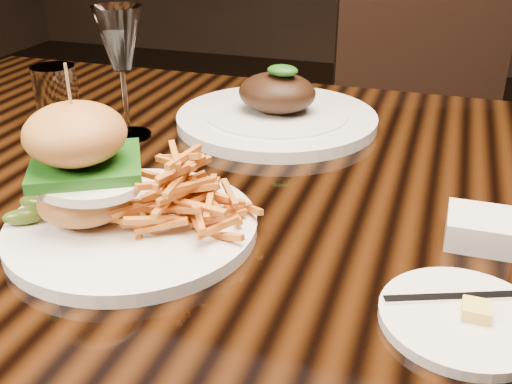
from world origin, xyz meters
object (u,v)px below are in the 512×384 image
(wine_glass, at_px, (120,43))
(far_dish, at_px, (277,113))
(dining_table, at_px, (306,239))
(burger_plate, at_px, (127,191))
(chair_far, at_px, (424,124))

(wine_glass, bearing_deg, far_dish, 31.04)
(dining_table, height_order, burger_plate, burger_plate)
(burger_plate, distance_m, chair_far, 1.12)
(dining_table, height_order, far_dish, far_dish)
(burger_plate, distance_m, far_dish, 0.38)
(burger_plate, xyz_separation_m, chair_far, (0.26, 1.06, -0.26))
(burger_plate, bearing_deg, chair_far, 58.59)
(burger_plate, relative_size, chair_far, 0.29)
(burger_plate, relative_size, wine_glass, 1.41)
(wine_glass, xyz_separation_m, far_dish, (0.20, 0.12, -0.12))
(dining_table, relative_size, far_dish, 5.04)
(burger_plate, xyz_separation_m, far_dish, (0.05, 0.38, -0.03))
(wine_glass, relative_size, far_dish, 0.61)
(dining_table, bearing_deg, wine_glass, 163.99)
(dining_table, distance_m, chair_far, 0.90)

